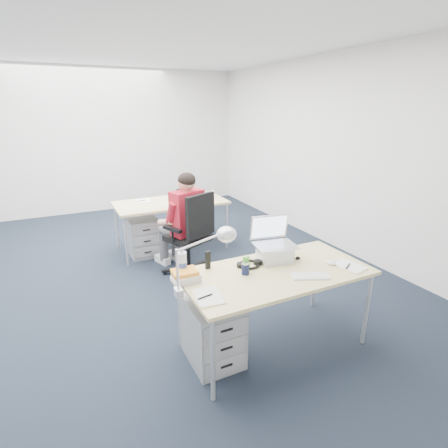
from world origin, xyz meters
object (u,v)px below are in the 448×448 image
(desk_far, at_px, (171,205))
(computer_mouse, at_px, (331,263))
(far_cup, at_px, (212,194))
(headphones, at_px, (249,264))
(wireless_keyboard, at_px, (310,276))
(desk_near, at_px, (276,276))
(book_stack, at_px, (186,276))
(drawer_pedestal_far, at_px, (143,236))
(drawer_pedestal_near, at_px, (213,331))
(dark_laptop, at_px, (189,195))
(silver_laptop, at_px, (275,240))
(office_chair, at_px, (190,251))
(desk_lamp, at_px, (197,261))
(seated_person, at_px, (181,222))
(bear_figurine, at_px, (246,264))
(sunglasses, at_px, (295,259))
(water_bottle, at_px, (182,263))
(can_koozie, at_px, (245,268))
(cordless_phone, at_px, (208,260))

(desk_far, xyz_separation_m, computer_mouse, (0.60, -2.70, 0.06))
(computer_mouse, height_order, far_cup, far_cup)
(far_cup, bearing_deg, computer_mouse, -91.78)
(computer_mouse, height_order, headphones, headphones)
(wireless_keyboard, height_order, headphones, headphones)
(desk_near, distance_m, book_stack, 0.77)
(desk_near, height_order, drawer_pedestal_far, desk_near)
(drawer_pedestal_near, relative_size, dark_laptop, 1.75)
(silver_laptop, height_order, wireless_keyboard, silver_laptop)
(office_chair, relative_size, desk_lamp, 2.15)
(desk_far, bearing_deg, seated_person, -98.12)
(desk_far, height_order, silver_laptop, silver_laptop)
(dark_laptop, bearing_deg, drawer_pedestal_near, -125.36)
(wireless_keyboard, distance_m, bear_figurine, 0.54)
(desk_lamp, bearing_deg, book_stack, 89.91)
(computer_mouse, distance_m, sunglasses, 0.31)
(book_stack, distance_m, sunglasses, 1.04)
(computer_mouse, bearing_deg, desk_far, 99.12)
(desk_far, distance_m, drawer_pedestal_near, 2.62)
(office_chair, xyz_separation_m, bear_figurine, (-0.09, -1.58, 0.50))
(silver_laptop, height_order, book_stack, silver_laptop)
(water_bottle, bearing_deg, drawer_pedestal_far, 85.02)
(drawer_pedestal_far, height_order, computer_mouse, computer_mouse)
(wireless_keyboard, bearing_deg, water_bottle, 178.48)
(seated_person, bearing_deg, sunglasses, -92.71)
(seated_person, height_order, book_stack, seated_person)
(drawer_pedestal_far, xyz_separation_m, bear_figurine, (0.31, -2.48, 0.53))
(computer_mouse, bearing_deg, desk_near, 165.34)
(silver_laptop, relative_size, sunglasses, 4.00)
(wireless_keyboard, height_order, dark_laptop, dark_laptop)
(dark_laptop, bearing_deg, silver_laptop, -109.25)
(computer_mouse, xyz_separation_m, can_koozie, (-0.77, 0.17, 0.03))
(silver_laptop, bearing_deg, desk_far, 104.96)
(sunglasses, bearing_deg, desk_near, -145.88)
(drawer_pedestal_far, relative_size, can_koozie, 5.29)
(drawer_pedestal_far, bearing_deg, desk_near, -78.03)
(book_stack, relative_size, far_cup, 2.34)
(desk_near, distance_m, wireless_keyboard, 0.29)
(wireless_keyboard, relative_size, desk_lamp, 0.60)
(wireless_keyboard, xyz_separation_m, dark_laptop, (-0.07, 2.62, 0.11))
(dark_laptop, bearing_deg, desk_far, 119.49)
(seated_person, height_order, sunglasses, seated_person)
(desk_near, distance_m, cordless_phone, 0.59)
(far_cup, bearing_deg, drawer_pedestal_near, -114.34)
(desk_near, relative_size, computer_mouse, 16.25)
(wireless_keyboard, xyz_separation_m, can_koozie, (-0.46, 0.28, 0.04))
(desk_near, height_order, office_chair, office_chair)
(desk_lamp, bearing_deg, can_koozie, 4.31)
(silver_laptop, height_order, computer_mouse, silver_laptop)
(water_bottle, bearing_deg, book_stack, -90.00)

